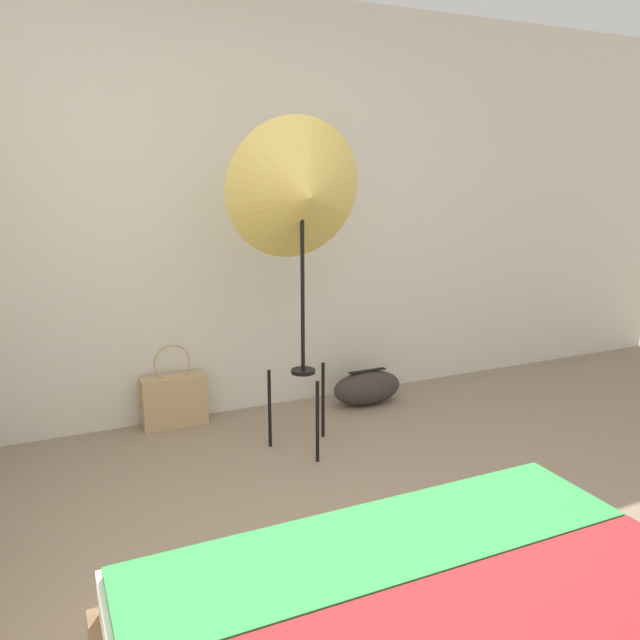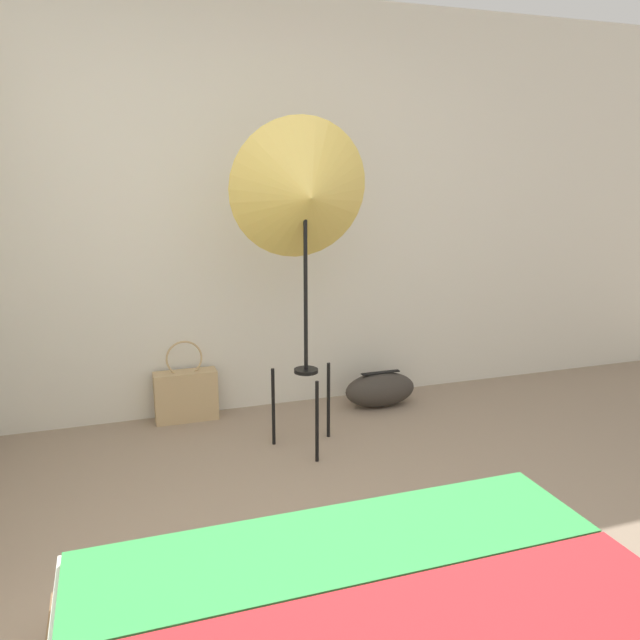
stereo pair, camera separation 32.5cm
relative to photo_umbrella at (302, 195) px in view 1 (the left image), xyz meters
The scene contains 5 objects.
ground_plane 2.10m from the photo_umbrella, 102.78° to the right, with size 14.00×14.00×0.00m, color gray.
wall_back 0.84m from the photo_umbrella, 114.13° to the left, with size 8.00×0.05×2.60m.
photo_umbrella is the anchor object (origin of this frame).
tote_bag 1.53m from the photo_umbrella, 133.33° to the left, with size 0.39×0.13×0.52m.
duffel_bag 1.54m from the photo_umbrella, 34.80° to the left, with size 0.49×0.23×0.24m.
Camera 1 is at (-0.96, -1.56, 1.53)m, focal length 35.00 mm.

